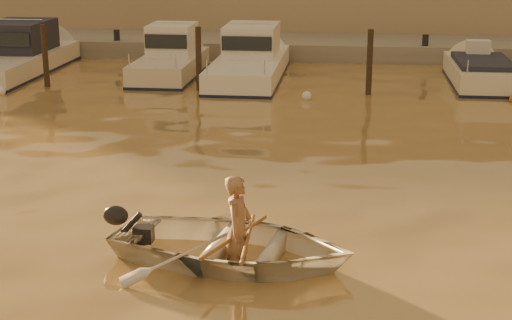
# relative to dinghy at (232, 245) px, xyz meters

# --- Properties ---
(ground_plane) EXTENTS (160.00, 160.00, 0.00)m
(ground_plane) POSITION_rel_dinghy_xyz_m (2.47, -0.83, -0.27)
(ground_plane) COLOR olive
(ground_plane) RESTS_ON ground
(dinghy) EXTENTS (4.16, 3.27, 0.78)m
(dinghy) POSITION_rel_dinghy_xyz_m (0.00, 0.00, 0.00)
(dinghy) COLOR silver
(dinghy) RESTS_ON ground_plane
(person) EXTENTS (0.50, 0.68, 1.69)m
(person) POSITION_rel_dinghy_xyz_m (0.10, -0.02, 0.28)
(person) COLOR #966A4B
(person) RESTS_ON dinghy
(outboard_motor) EXTENTS (0.95, 0.54, 0.70)m
(outboard_motor) POSITION_rel_dinghy_xyz_m (-1.48, 0.25, 0.01)
(outboard_motor) COLOR black
(outboard_motor) RESTS_ON dinghy
(oar_port) EXTENTS (0.15, 2.10, 0.13)m
(oar_port) POSITION_rel_dinghy_xyz_m (0.25, -0.04, 0.15)
(oar_port) COLOR brown
(oar_port) RESTS_ON dinghy
(oar_starboard) EXTENTS (0.76, 2.00, 0.13)m
(oar_starboard) POSITION_rel_dinghy_xyz_m (0.05, -0.01, 0.15)
(oar_starboard) COLOR brown
(oar_starboard) RESTS_ON dinghy
(moored_boat_0) EXTENTS (2.43, 7.66, 1.75)m
(moored_boat_0) POSITION_rel_dinghy_xyz_m (-10.08, 15.17, 0.35)
(moored_boat_0) COLOR silver
(moored_boat_0) RESTS_ON ground_plane
(moored_boat_1) EXTENTS (1.88, 5.72, 1.75)m
(moored_boat_1) POSITION_rel_dinghy_xyz_m (-4.48, 15.17, 0.35)
(moored_boat_1) COLOR beige
(moored_boat_1) RESTS_ON ground_plane
(moored_boat_2) EXTENTS (2.19, 7.36, 1.75)m
(moored_boat_2) POSITION_rel_dinghy_xyz_m (-1.72, 15.17, 0.35)
(moored_boat_2) COLOR white
(moored_boat_2) RESTS_ON ground_plane
(moored_boat_3) EXTENTS (1.92, 5.61, 0.95)m
(moored_boat_3) POSITION_rel_dinghy_xyz_m (5.96, 15.17, -0.05)
(moored_boat_3) COLOR beige
(moored_boat_3) RESTS_ON ground_plane
(piling_0) EXTENTS (0.18, 0.18, 2.20)m
(piling_0) POSITION_rel_dinghy_xyz_m (-8.03, 12.97, 0.63)
(piling_0) COLOR #2D2319
(piling_0) RESTS_ON ground_plane
(piling_1) EXTENTS (0.18, 0.18, 2.20)m
(piling_1) POSITION_rel_dinghy_xyz_m (-3.03, 12.97, 0.63)
(piling_1) COLOR #2D2319
(piling_1) RESTS_ON ground_plane
(piling_2) EXTENTS (0.18, 0.18, 2.20)m
(piling_2) POSITION_rel_dinghy_xyz_m (2.27, 12.97, 0.63)
(piling_2) COLOR #2D2319
(piling_2) RESTS_ON ground_plane
(fender_a) EXTENTS (0.30, 0.30, 0.30)m
(fender_a) POSITION_rel_dinghy_xyz_m (-8.98, 11.59, -0.17)
(fender_a) COLOR white
(fender_a) RESTS_ON ground_plane
(fender_b) EXTENTS (0.30, 0.30, 0.30)m
(fender_b) POSITION_rel_dinghy_xyz_m (-4.41, 12.87, -0.17)
(fender_b) COLOR orange
(fender_b) RESTS_ON ground_plane
(fender_c) EXTENTS (0.30, 0.30, 0.30)m
(fender_c) POSITION_rel_dinghy_xyz_m (0.43, 12.01, -0.17)
(fender_c) COLOR silver
(fender_c) RESTS_ON ground_plane
(quay) EXTENTS (52.00, 4.00, 1.00)m
(quay) POSITION_rel_dinghy_xyz_m (2.47, 20.67, -0.12)
(quay) COLOR gray
(quay) RESTS_ON ground_plane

